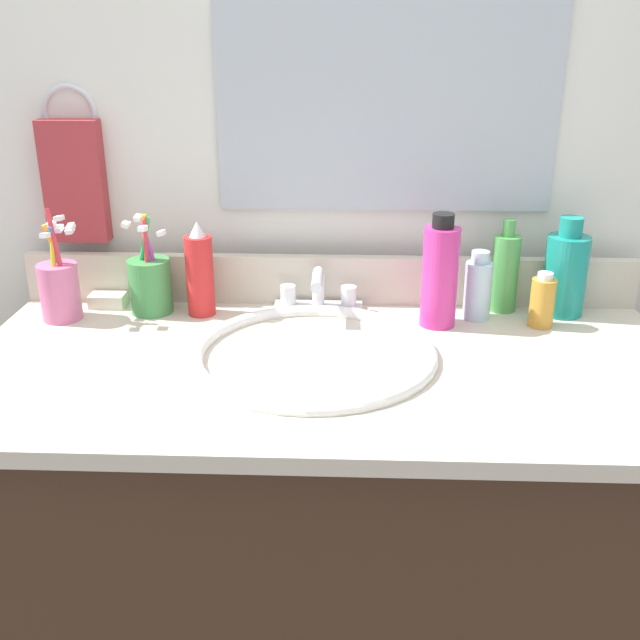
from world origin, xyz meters
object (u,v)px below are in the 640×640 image
(bottle_mouthwash_teal, at_px, (565,273))
(cup_green, at_px, (150,283))
(bottle_toner_green, at_px, (505,272))
(cup_pink, at_px, (60,288))
(bottle_oil_amber, at_px, (542,302))
(bottle_soap_pink, at_px, (440,275))
(soap_bar, at_px, (108,300))
(bottle_gel_clear, at_px, (478,288))
(hand_towel, at_px, (74,182))
(bottle_spray_red, at_px, (200,273))
(faucet, at_px, (318,298))

(bottle_mouthwash_teal, relative_size, cup_green, 0.98)
(bottle_toner_green, xyz_separation_m, cup_pink, (-0.79, -0.07, -0.02))
(bottle_oil_amber, height_order, cup_green, cup_green)
(bottle_toner_green, xyz_separation_m, bottle_mouthwash_teal, (0.10, -0.01, 0.00))
(bottle_soap_pink, bearing_deg, soap_bar, 173.67)
(bottle_gel_clear, distance_m, bottle_toner_green, 0.07)
(cup_green, bearing_deg, bottle_mouthwash_teal, 1.71)
(bottle_soap_pink, xyz_separation_m, cup_green, (-0.51, 0.04, -0.04))
(bottle_gel_clear, bearing_deg, hand_towel, 173.02)
(bottle_toner_green, distance_m, cup_pink, 0.79)
(bottle_mouthwash_teal, height_order, cup_green, cup_green)
(hand_towel, bearing_deg, bottle_spray_red, -20.53)
(bottle_soap_pink, height_order, soap_bar, bottle_soap_pink)
(bottle_oil_amber, xyz_separation_m, bottle_soap_pink, (-0.18, -0.00, 0.05))
(bottle_spray_red, height_order, bottle_toner_green, bottle_spray_red)
(bottle_gel_clear, distance_m, cup_pink, 0.73)
(bottle_soap_pink, height_order, cup_green, bottle_soap_pink)
(bottle_mouthwash_teal, distance_m, cup_green, 0.74)
(cup_green, xyz_separation_m, cup_pink, (-0.15, -0.04, 0.00))
(hand_towel, distance_m, bottle_gel_clear, 0.75)
(bottle_gel_clear, bearing_deg, bottle_spray_red, -180.00)
(cup_green, relative_size, soap_bar, 2.83)
(bottle_spray_red, distance_m, bottle_gel_clear, 0.49)
(bottle_spray_red, xyz_separation_m, bottle_gel_clear, (0.49, 0.00, -0.02))
(bottle_oil_amber, bearing_deg, bottle_soap_pink, -180.00)
(faucet, relative_size, cup_green, 0.88)
(bottle_gel_clear, distance_m, soap_bar, 0.67)
(bottle_gel_clear, height_order, soap_bar, bottle_gel_clear)
(cup_pink, bearing_deg, bottle_toner_green, 5.44)
(bottle_soap_pink, xyz_separation_m, cup_pink, (-0.66, 0.00, -0.03))
(hand_towel, xyz_separation_m, bottle_mouthwash_teal, (0.89, -0.06, -0.14))
(faucet, height_order, bottle_soap_pink, bottle_soap_pink)
(cup_green, distance_m, soap_bar, 0.10)
(faucet, xyz_separation_m, cup_pink, (-0.45, -0.05, 0.03))
(faucet, bearing_deg, cup_green, -178.09)
(bottle_gel_clear, distance_m, bottle_mouthwash_teal, 0.16)
(bottle_mouthwash_teal, height_order, cup_pink, cup_pink)
(hand_towel, relative_size, faucet, 1.38)
(bottle_spray_red, distance_m, cup_green, 0.10)
(hand_towel, height_order, bottle_gel_clear, hand_towel)
(bottle_soap_pink, bearing_deg, hand_towel, 169.36)
(hand_towel, xyz_separation_m, bottle_spray_red, (0.24, -0.09, -0.14))
(bottle_mouthwash_teal, height_order, soap_bar, bottle_mouthwash_teal)
(faucet, distance_m, bottle_toner_green, 0.34)
(bottle_toner_green, bearing_deg, bottle_spray_red, -175.61)
(bottle_oil_amber, bearing_deg, bottle_toner_green, 124.48)
(bottle_oil_amber, bearing_deg, faucet, 172.58)
(hand_towel, height_order, cup_green, hand_towel)
(bottle_oil_amber, distance_m, bottle_spray_red, 0.60)
(bottle_toner_green, relative_size, bottle_mouthwash_teal, 0.95)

